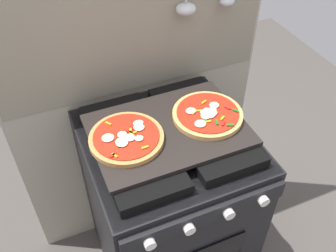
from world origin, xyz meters
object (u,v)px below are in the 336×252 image
at_px(stove, 168,207).
at_px(pizza_left, 126,138).
at_px(baking_tray, 168,130).
at_px(pizza_right, 208,115).

distance_m(stove, pizza_left, 0.50).
xyz_separation_m(baking_tray, pizza_left, (-0.15, 0.00, 0.02)).
relative_size(stove, pizza_right, 3.53).
relative_size(pizza_left, pizza_right, 1.00).
height_order(stove, baking_tray, baking_tray).
relative_size(baking_tray, pizza_left, 2.12).
bearing_deg(baking_tray, stove, -90.00).
distance_m(baking_tray, pizza_left, 0.15).
height_order(stove, pizza_left, pizza_left).
distance_m(stove, baking_tray, 0.46).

